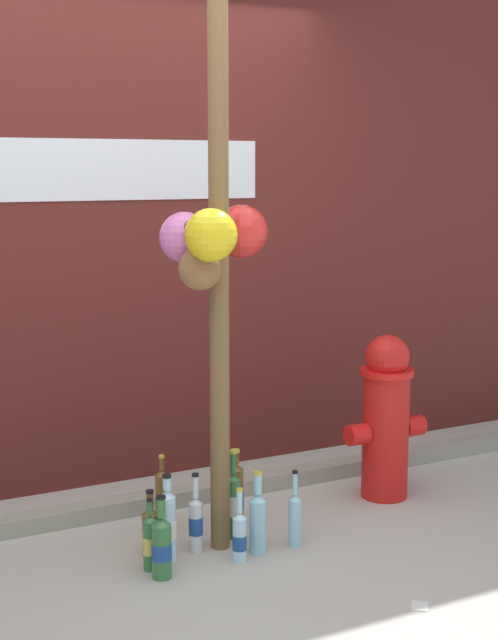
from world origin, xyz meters
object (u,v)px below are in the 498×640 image
bottle_7 (233,504)px  bottle_8 (162,499)px  bottle_6 (235,493)px  bottle_1 (240,536)px  bottle_0 (162,546)px  bottle_3 (258,520)px  bottle_10 (150,542)px  bottle_9 (168,525)px  bottle_2 (151,531)px  bottle_4 (295,518)px  memorial_post (215,167)px  fire_hydrant (386,416)px  bottle_5 (196,522)px

bottle_7 → bottle_8: 0.34m
bottle_6 → bottle_1: bearing=-113.5°
bottle_0 → bottle_3: (0.46, 0.04, 0.01)m
bottle_1 → bottle_10: bearing=166.6°
bottle_9 → bottle_2: bearing=113.4°
bottle_4 → bottle_9: size_ratio=0.90×
bottle_3 → bottle_6: bottle_3 is taller
bottle_7 → bottle_1: bearing=-109.3°
memorial_post → bottle_1: 1.55m
bottle_0 → bottle_9: size_ratio=0.91×
bottle_2 → bottle_8: bottle_8 is taller
bottle_7 → bottle_2: bearing=-179.7°
bottle_0 → fire_hydrant: bearing=14.8°
bottle_0 → bottle_6: bottle_6 is taller
bottle_5 → bottle_2: bearing=163.2°
bottle_0 → bottle_10: size_ratio=1.13×
bottle_0 → bottle_9: bottle_9 is taller
bottle_8 → bottle_2: bearing=-122.5°
memorial_post → bottle_2: size_ratio=10.39×
bottle_1 → bottle_8: (-0.17, 0.45, 0.04)m
bottle_5 → bottle_9: size_ratio=0.92×
fire_hydrant → bottle_3: size_ratio=2.28×
bottle_8 → bottle_9: bottle_9 is taller
bottle_3 → bottle_8: bottle_3 is taller
memorial_post → bottle_8: memorial_post is taller
memorial_post → bottle_10: bearing=-166.5°
bottle_0 → bottle_10: bearing=100.1°
bottle_3 → bottle_7: 0.19m
memorial_post → fire_hydrant: size_ratio=3.62×
bottle_8 → fire_hydrant: bearing=-4.7°
bottle_0 → bottle_5: bearing=37.4°
bottle_5 → memorial_post: bearing=-0.1°
bottle_4 → bottle_6: 0.38m
bottle_2 → bottle_4: bottle_4 is taller
bottle_3 → bottle_5: (-0.23, 0.13, -0.02)m
fire_hydrant → bottle_7: (-0.91, -0.12, -0.26)m
bottle_7 → bottle_9: (-0.35, -0.10, 0.00)m
bottle_2 → bottle_10: 0.15m
bottle_1 → bottle_6: (0.17, 0.39, 0.03)m
memorial_post → fire_hydrant: (1.02, 0.18, -1.23)m
memorial_post → bottle_1: (0.02, -0.17, -1.54)m
bottle_0 → bottle_3: bearing=5.1°
memorial_post → bottle_4: (0.31, -0.14, -1.52)m
bottle_5 → bottle_8: (-0.05, 0.28, 0.02)m
bottle_6 → bottle_7: bearing=-119.0°
bottle_4 → bottle_6: bearing=107.6°
bottle_5 → bottle_7: bearing=15.8°
bottle_10 → bottle_7: bearing=17.5°
bottle_6 → memorial_post: bearing=-131.4°
bottle_5 → bottle_3: bearing=-29.2°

